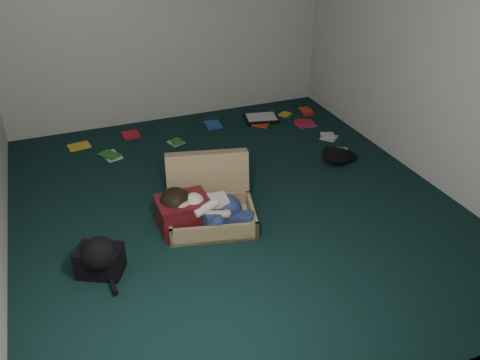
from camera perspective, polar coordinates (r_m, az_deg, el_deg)
floor at (r=4.82m, az=-0.66°, el=-2.76°), size 4.50×4.50×0.00m
wall_back at (r=6.33m, az=-8.40°, el=17.88°), size 4.50×0.00×4.50m
wall_front at (r=2.47m, az=18.19°, el=-3.75°), size 4.50×0.00×4.50m
wall_right at (r=5.27m, az=20.65°, el=13.84°), size 0.00×4.50×4.50m
suitcase at (r=4.57m, az=-3.39°, el=-2.37°), size 0.90×0.89×0.55m
person at (r=4.38m, az=-3.87°, el=-3.25°), size 0.77×0.53×0.34m
maroon_bin at (r=4.43m, az=-6.38°, el=-3.83°), size 0.44×0.35×0.30m
backpack at (r=4.09m, az=-15.49°, el=-8.62°), size 0.53×0.50×0.25m
clothing_pile at (r=5.72m, az=11.87°, el=3.00°), size 0.47×0.40×0.13m
paper_tray at (r=6.56m, az=2.41°, el=6.91°), size 0.47×0.39×0.06m
book_scatter at (r=6.20m, az=-0.78°, el=5.32°), size 3.16×1.55×0.02m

